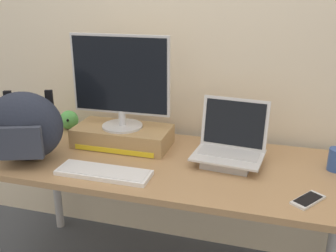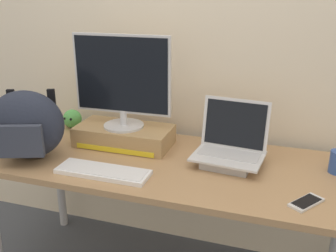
{
  "view_description": "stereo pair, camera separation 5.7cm",
  "coord_description": "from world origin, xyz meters",
  "px_view_note": "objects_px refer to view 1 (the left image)",
  "views": [
    {
      "loc": [
        0.48,
        -1.65,
        1.53
      ],
      "look_at": [
        0.0,
        0.0,
        0.9
      ],
      "focal_mm": 41.83,
      "sensor_mm": 36.0,
      "label": 1
    },
    {
      "loc": [
        0.54,
        -1.64,
        1.53
      ],
      "look_at": [
        0.0,
        0.0,
        0.9
      ],
      "focal_mm": 41.83,
      "sensor_mm": 36.0,
      "label": 2
    }
  ],
  "objects_px": {
    "messenger_backpack": "(24,127)",
    "plush_toy": "(69,120)",
    "toner_box_yellow": "(123,136)",
    "open_laptop": "(229,151)",
    "external_keyboard": "(104,172)",
    "desktop_monitor": "(120,81)",
    "cell_phone": "(308,200)"
  },
  "relations": [
    {
      "from": "messenger_backpack",
      "to": "plush_toy",
      "type": "xyz_separation_m",
      "value": [
        -0.03,
        0.44,
        -0.11
      ]
    },
    {
      "from": "external_keyboard",
      "to": "messenger_backpack",
      "type": "xyz_separation_m",
      "value": [
        -0.42,
        0.05,
        0.16
      ]
    },
    {
      "from": "desktop_monitor",
      "to": "messenger_backpack",
      "type": "bearing_deg",
      "value": -143.41
    },
    {
      "from": "toner_box_yellow",
      "to": "messenger_backpack",
      "type": "relative_size",
      "value": 1.2
    },
    {
      "from": "toner_box_yellow",
      "to": "messenger_backpack",
      "type": "xyz_separation_m",
      "value": [
        -0.37,
        -0.3,
        0.12
      ]
    },
    {
      "from": "open_laptop",
      "to": "plush_toy",
      "type": "distance_m",
      "value": 0.99
    },
    {
      "from": "messenger_backpack",
      "to": "cell_phone",
      "type": "distance_m",
      "value": 1.31
    },
    {
      "from": "open_laptop",
      "to": "desktop_monitor",
      "type": "bearing_deg",
      "value": 179.6
    },
    {
      "from": "open_laptop",
      "to": "messenger_backpack",
      "type": "distance_m",
      "value": 0.98
    },
    {
      "from": "plush_toy",
      "to": "messenger_backpack",
      "type": "bearing_deg",
      "value": -86.76
    },
    {
      "from": "toner_box_yellow",
      "to": "open_laptop",
      "type": "relative_size",
      "value": 1.46
    },
    {
      "from": "open_laptop",
      "to": "toner_box_yellow",
      "type": "bearing_deg",
      "value": 179.49
    },
    {
      "from": "plush_toy",
      "to": "open_laptop",
      "type": "bearing_deg",
      "value": -11.89
    },
    {
      "from": "desktop_monitor",
      "to": "cell_phone",
      "type": "distance_m",
      "value": 1.03
    },
    {
      "from": "external_keyboard",
      "to": "cell_phone",
      "type": "bearing_deg",
      "value": 0.96
    },
    {
      "from": "messenger_backpack",
      "to": "external_keyboard",
      "type": "bearing_deg",
      "value": -26.62
    },
    {
      "from": "plush_toy",
      "to": "external_keyboard",
      "type": "bearing_deg",
      "value": -47.49
    },
    {
      "from": "toner_box_yellow",
      "to": "cell_phone",
      "type": "xyz_separation_m",
      "value": [
        0.92,
        -0.33,
        -0.04
      ]
    },
    {
      "from": "messenger_backpack",
      "to": "plush_toy",
      "type": "height_order",
      "value": "messenger_backpack"
    },
    {
      "from": "toner_box_yellow",
      "to": "plush_toy",
      "type": "bearing_deg",
      "value": 160.14
    },
    {
      "from": "open_laptop",
      "to": "messenger_backpack",
      "type": "relative_size",
      "value": 0.82
    },
    {
      "from": "external_keyboard",
      "to": "toner_box_yellow",
      "type": "bearing_deg",
      "value": 98.07
    },
    {
      "from": "desktop_monitor",
      "to": "cell_phone",
      "type": "xyz_separation_m",
      "value": [
        0.92,
        -0.33,
        -0.34
      ]
    },
    {
      "from": "desktop_monitor",
      "to": "messenger_backpack",
      "type": "height_order",
      "value": "desktop_monitor"
    },
    {
      "from": "open_laptop",
      "to": "cell_phone",
      "type": "relative_size",
      "value": 2.12
    },
    {
      "from": "messenger_backpack",
      "to": "toner_box_yellow",
      "type": "bearing_deg",
      "value": 18.34
    },
    {
      "from": "desktop_monitor",
      "to": "open_laptop",
      "type": "height_order",
      "value": "desktop_monitor"
    },
    {
      "from": "open_laptop",
      "to": "external_keyboard",
      "type": "bearing_deg",
      "value": -145.7
    },
    {
      "from": "toner_box_yellow",
      "to": "open_laptop",
      "type": "distance_m",
      "value": 0.57
    },
    {
      "from": "external_keyboard",
      "to": "messenger_backpack",
      "type": "distance_m",
      "value": 0.46
    },
    {
      "from": "open_laptop",
      "to": "external_keyboard",
      "type": "distance_m",
      "value": 0.6
    },
    {
      "from": "toner_box_yellow",
      "to": "open_laptop",
      "type": "height_order",
      "value": "open_laptop"
    }
  ]
}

